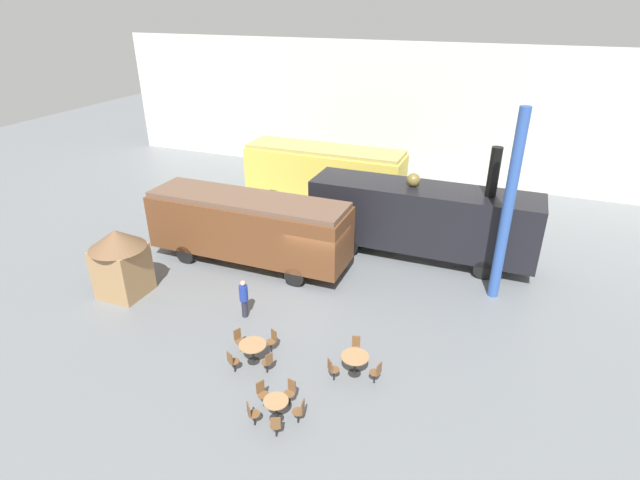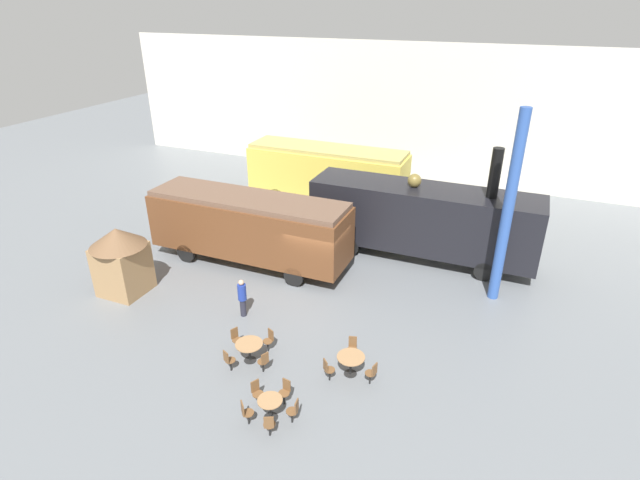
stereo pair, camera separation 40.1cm
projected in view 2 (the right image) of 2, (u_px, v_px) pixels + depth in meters
ground_plane at (318, 282)px, 22.40m from camera, size 80.00×80.00×0.00m
backdrop_wall at (410, 113)px, 33.55m from camera, size 44.00×0.15×9.00m
passenger_coach_vintage at (327, 172)px, 29.82m from camera, size 9.49×2.59×3.60m
steam_locomotive at (423, 217)px, 23.70m from camera, size 10.66×2.53×5.79m
passenger_coach_wooden at (249, 225)px, 23.30m from camera, size 9.55×2.63×3.35m
cafe_table_near at (351, 360)px, 16.70m from camera, size 0.95×0.95×0.74m
cafe_table_mid at (249, 347)px, 17.32m from camera, size 0.97×0.97×0.73m
cafe_table_far at (270, 404)px, 14.97m from camera, size 0.77×0.77×0.71m
cafe_chair_0 at (372, 372)px, 16.28m from camera, size 0.38×0.36×0.87m
cafe_chair_1 at (352, 346)px, 17.49m from camera, size 0.37×0.39×0.87m
cafe_chair_2 at (328, 369)px, 16.44m from camera, size 0.40×0.40×0.87m
cafe_chair_3 at (228, 359)px, 16.86m from camera, size 0.38×0.40×0.87m
cafe_chair_4 at (264, 361)px, 16.79m from camera, size 0.40×0.38×0.87m
cafe_chair_5 at (269, 339)px, 17.88m from camera, size 0.38×0.40×0.87m
cafe_chair_6 at (236, 338)px, 17.94m from camera, size 0.40×0.38×0.87m
cafe_chair_7 at (294, 410)px, 14.80m from camera, size 0.37×0.36×0.87m
cafe_chair_8 at (285, 390)px, 15.55m from camera, size 0.36×0.38×0.87m
cafe_chair_9 at (257, 391)px, 15.51m from camera, size 0.40×0.39×0.87m
cafe_chair_10 at (246, 412)px, 14.74m from camera, size 0.40×0.40×0.87m
cafe_chair_11 at (269, 424)px, 14.30m from camera, size 0.38×0.40×0.87m
visitor_person at (242, 297)px, 19.69m from camera, size 0.34×0.34×1.64m
ticket_kiosk at (121, 257)px, 21.00m from camera, size 2.34×2.34×3.00m
support_pillar at (508, 210)px, 19.56m from camera, size 0.44×0.44×8.00m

